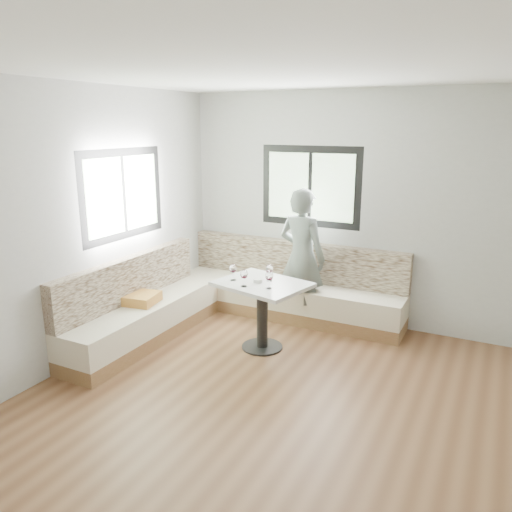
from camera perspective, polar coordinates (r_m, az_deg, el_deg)
The scene contains 9 objects.
room at distance 3.80m, azimuth 4.65°, elevation -0.24°, with size 5.01×5.01×2.81m.
banquette at distance 6.10m, azimuth -3.13°, elevation -5.01°, with size 2.90×2.80×0.95m.
table at distance 5.41m, azimuth 0.73°, elevation -4.96°, with size 1.06×0.91×0.76m.
person at distance 6.04m, azimuth 5.26°, elevation -0.15°, with size 0.62×0.40×1.69m, color slate.
olive_ramekin at distance 5.34m, azimuth 0.21°, elevation -2.82°, with size 0.10×0.10×0.04m.
wine_glass_a at distance 5.39m, azimuth -2.64°, elevation -1.49°, with size 0.08×0.08×0.18m.
wine_glass_b at distance 5.18m, azimuth -1.38°, elevation -2.16°, with size 0.08×0.08×0.18m.
wine_glass_c at distance 5.12m, azimuth 1.52°, elevation -2.36°, with size 0.08×0.08×0.18m.
wine_glass_d at distance 5.37m, azimuth 1.54°, elevation -1.54°, with size 0.08×0.08×0.18m.
Camera 1 is at (1.31, -3.32, 2.39)m, focal length 35.00 mm.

